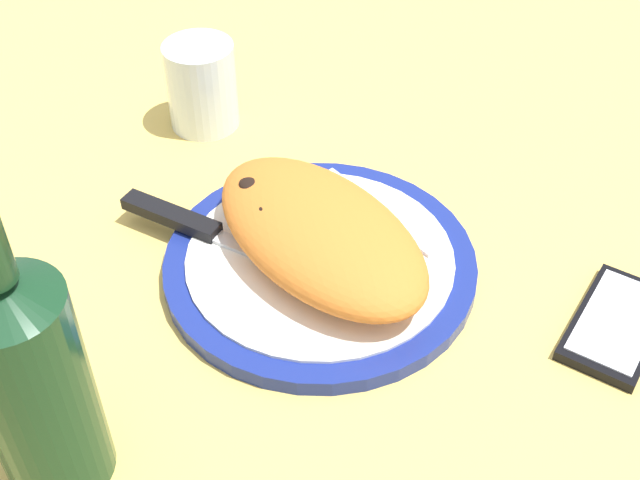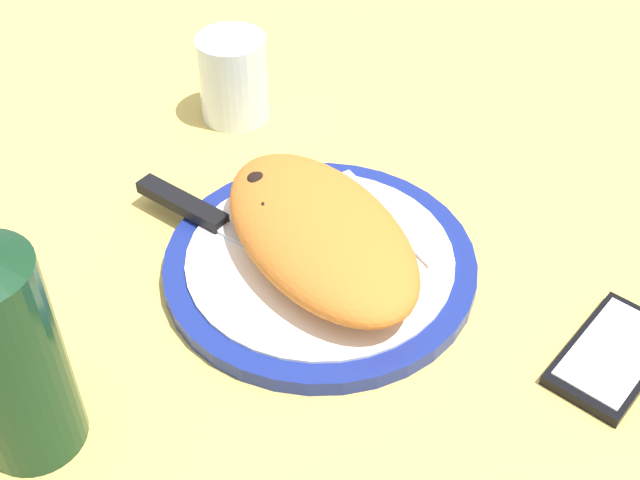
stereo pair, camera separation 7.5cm
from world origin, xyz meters
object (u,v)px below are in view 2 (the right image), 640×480
plate (320,264)px  wine_bottle (4,347)px  knife (207,217)px  water_glass (234,83)px  fork (374,208)px  smartphone (613,355)px  calzone (319,233)px

plate → wine_bottle: size_ratio=1.13×
knife → water_glass: size_ratio=2.19×
water_glass → fork: bearing=-160.5°
plate → smartphone: size_ratio=2.03×
calzone → fork: size_ratio=1.74×
knife → water_glass: 20.81cm
calzone → knife: 11.99cm
water_glass → wine_bottle: size_ratio=0.39×
water_glass → knife: bearing=158.2°
knife → water_glass: bearing=-21.8°
fork → smartphone: size_ratio=1.09×
fork → knife: size_ratio=0.72×
smartphone → wine_bottle: size_ratio=0.56×
fork → wine_bottle: bearing=113.4°
wine_bottle → water_glass: bearing=-34.3°
calzone → water_glass: bearing=2.0°
calzone → smartphone: 27.07cm
knife → smartphone: 38.55cm
smartphone → water_glass: bearing=24.7°
plate → calzone: (0.07, 0.05, 3.82)cm
water_glass → smartphone: bearing=-155.3°
plate → smartphone: 26.67cm
fork → water_glass: (22.81, 8.08, 2.16)cm
fork → wine_bottle: (-14.53, 33.53, 8.40)cm
fork → smartphone: fork is taller
plate → calzone: calzone is taller
calzone → knife: (8.00, 8.62, -2.35)cm
plate → water_glass: bearing=2.1°
water_glass → wine_bottle: 45.62cm
wine_bottle → smartphone: bearing=-99.6°
smartphone → water_glass: water_glass is taller
calzone → knife: size_ratio=1.25×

